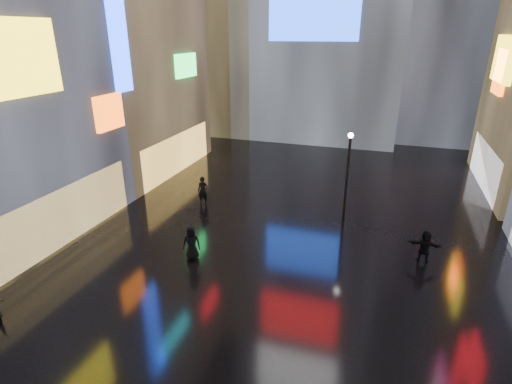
% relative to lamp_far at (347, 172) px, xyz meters
% --- Properties ---
extents(ground, '(140.00, 140.00, 0.00)m').
position_rel_lamp_far_xyz_m(ground, '(-2.34, -1.34, -2.94)').
color(ground, black).
rests_on(ground, ground).
extents(building_left_far, '(10.28, 12.00, 22.00)m').
position_rel_lamp_far_xyz_m(building_left_far, '(-18.32, 4.66, 8.04)').
color(building_left_far, black).
rests_on(building_left_far, ground).
extents(tower_flank_left, '(10.00, 10.00, 26.00)m').
position_rel_lamp_far_xyz_m(tower_flank_left, '(-16.34, 20.66, 10.06)').
color(tower_flank_left, black).
rests_on(tower_flank_left, ground).
extents(lamp_far, '(0.30, 0.30, 5.20)m').
position_rel_lamp_far_xyz_m(lamp_far, '(0.00, 0.00, 0.00)').
color(lamp_far, black).
rests_on(lamp_far, ground).
extents(pedestrian_4, '(0.97, 0.78, 1.74)m').
position_rel_lamp_far_xyz_m(pedestrian_4, '(-6.45, -6.81, -2.08)').
color(pedestrian_4, black).
rests_on(pedestrian_4, ground).
extents(pedestrian_5, '(1.52, 0.53, 1.62)m').
position_rel_lamp_far_xyz_m(pedestrian_5, '(4.19, -3.54, -2.13)').
color(pedestrian_5, black).
rests_on(pedestrian_5, ground).
extents(pedestrian_6, '(0.74, 0.56, 1.82)m').
position_rel_lamp_far_xyz_m(pedestrian_6, '(-8.80, -0.59, -2.03)').
color(pedestrian_6, black).
rests_on(pedestrian_6, ground).
extents(umbrella_2, '(1.43, 1.44, 0.94)m').
position_rel_lamp_far_xyz_m(umbrella_2, '(-6.45, -6.81, -0.74)').
color(umbrella_2, black).
rests_on(umbrella_2, pedestrian_4).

